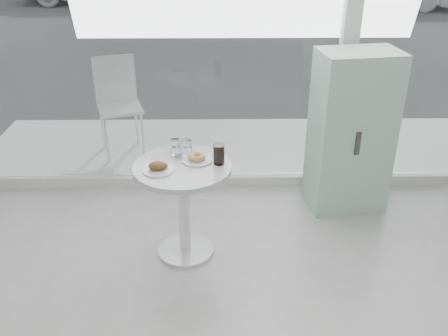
{
  "coord_description": "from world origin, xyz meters",
  "views": [
    {
      "loc": [
        -0.24,
        -1.32,
        2.41
      ],
      "look_at": [
        -0.2,
        1.7,
        0.85
      ],
      "focal_mm": 40.0,
      "sensor_mm": 36.0,
      "label": 1
    }
  ],
  "objects_px": {
    "plate_fritter": "(159,168)",
    "water_tumbler_a": "(175,148)",
    "cola_glass": "(219,154)",
    "main_table": "(183,192)",
    "mint_cabinet": "(351,133)",
    "plate_donut": "(197,158)",
    "patio_chair": "(118,99)",
    "water_tumbler_b": "(186,149)"
  },
  "relations": [
    {
      "from": "mint_cabinet",
      "to": "plate_donut",
      "type": "bearing_deg",
      "value": -162.11
    },
    {
      "from": "mint_cabinet",
      "to": "plate_donut",
      "type": "relative_size",
      "value": 6.37
    },
    {
      "from": "plate_donut",
      "to": "main_table",
      "type": "bearing_deg",
      "value": -145.38
    },
    {
      "from": "patio_chair",
      "to": "plate_fritter",
      "type": "distance_m",
      "value": 2.03
    },
    {
      "from": "patio_chair",
      "to": "water_tumbler_a",
      "type": "xyz_separation_m",
      "value": [
        0.74,
        -1.66,
        0.2
      ]
    },
    {
      "from": "plate_donut",
      "to": "water_tumbler_a",
      "type": "height_order",
      "value": "water_tumbler_a"
    },
    {
      "from": "mint_cabinet",
      "to": "patio_chair",
      "type": "distance_m",
      "value": 2.47
    },
    {
      "from": "mint_cabinet",
      "to": "plate_fritter",
      "type": "relative_size",
      "value": 6.41
    },
    {
      "from": "plate_fritter",
      "to": "water_tumbler_b",
      "type": "relative_size",
      "value": 1.72
    },
    {
      "from": "main_table",
      "to": "plate_donut",
      "type": "xyz_separation_m",
      "value": [
        0.1,
        0.07,
        0.24
      ]
    },
    {
      "from": "plate_fritter",
      "to": "water_tumbler_a",
      "type": "relative_size",
      "value": 1.82
    },
    {
      "from": "cola_glass",
      "to": "patio_chair",
      "type": "bearing_deg",
      "value": 120.48
    },
    {
      "from": "main_table",
      "to": "water_tumbler_b",
      "type": "bearing_deg",
      "value": 81.72
    },
    {
      "from": "main_table",
      "to": "cola_glass",
      "type": "height_order",
      "value": "cola_glass"
    },
    {
      "from": "water_tumbler_a",
      "to": "water_tumbler_b",
      "type": "xyz_separation_m",
      "value": [
        0.08,
        -0.02,
        0.0
      ]
    },
    {
      "from": "plate_fritter",
      "to": "cola_glass",
      "type": "distance_m",
      "value": 0.44
    },
    {
      "from": "patio_chair",
      "to": "cola_glass",
      "type": "height_order",
      "value": "patio_chair"
    },
    {
      "from": "mint_cabinet",
      "to": "water_tumbler_a",
      "type": "height_order",
      "value": "mint_cabinet"
    },
    {
      "from": "plate_fritter",
      "to": "cola_glass",
      "type": "xyz_separation_m",
      "value": [
        0.43,
        0.11,
        0.05
      ]
    },
    {
      "from": "plate_fritter",
      "to": "water_tumbler_b",
      "type": "bearing_deg",
      "value": 53.07
    },
    {
      "from": "main_table",
      "to": "water_tumbler_b",
      "type": "xyz_separation_m",
      "value": [
        0.02,
        0.16,
        0.28
      ]
    },
    {
      "from": "mint_cabinet",
      "to": "cola_glass",
      "type": "xyz_separation_m",
      "value": [
        -1.14,
        -0.7,
        0.14
      ]
    },
    {
      "from": "plate_fritter",
      "to": "water_tumbler_a",
      "type": "bearing_deg",
      "value": 69.06
    },
    {
      "from": "main_table",
      "to": "patio_chair",
      "type": "relative_size",
      "value": 0.76
    },
    {
      "from": "cola_glass",
      "to": "water_tumbler_b",
      "type": "bearing_deg",
      "value": 150.48
    },
    {
      "from": "main_table",
      "to": "mint_cabinet",
      "type": "xyz_separation_m",
      "value": [
        1.41,
        0.72,
        0.16
      ]
    },
    {
      "from": "plate_donut",
      "to": "water_tumbler_a",
      "type": "bearing_deg",
      "value": 146.93
    },
    {
      "from": "plate_fritter",
      "to": "plate_donut",
      "type": "xyz_separation_m",
      "value": [
        0.27,
        0.16,
        -0.01
      ]
    },
    {
      "from": "water_tumbler_a",
      "to": "cola_glass",
      "type": "distance_m",
      "value": 0.36
    },
    {
      "from": "patio_chair",
      "to": "plate_donut",
      "type": "bearing_deg",
      "value": -81.13
    },
    {
      "from": "plate_fritter",
      "to": "cola_glass",
      "type": "height_order",
      "value": "cola_glass"
    },
    {
      "from": "main_table",
      "to": "water_tumbler_b",
      "type": "relative_size",
      "value": 5.98
    },
    {
      "from": "main_table",
      "to": "mint_cabinet",
      "type": "distance_m",
      "value": 1.59
    },
    {
      "from": "water_tumbler_b",
      "to": "patio_chair",
      "type": "bearing_deg",
      "value": 116.2
    },
    {
      "from": "mint_cabinet",
      "to": "patio_chair",
      "type": "bearing_deg",
      "value": 144.58
    },
    {
      "from": "patio_chair",
      "to": "mint_cabinet",
      "type": "bearing_deg",
      "value": -45.02
    },
    {
      "from": "water_tumbler_a",
      "to": "plate_fritter",
      "type": "bearing_deg",
      "value": -110.94
    },
    {
      "from": "mint_cabinet",
      "to": "plate_donut",
      "type": "height_order",
      "value": "mint_cabinet"
    },
    {
      "from": "main_table",
      "to": "plate_donut",
      "type": "bearing_deg",
      "value": 34.62
    },
    {
      "from": "patio_chair",
      "to": "cola_glass",
      "type": "relative_size",
      "value": 6.55
    },
    {
      "from": "main_table",
      "to": "cola_glass",
      "type": "xyz_separation_m",
      "value": [
        0.27,
        0.03,
        0.29
      ]
    },
    {
      "from": "main_table",
      "to": "water_tumbler_a",
      "type": "relative_size",
      "value": 6.33
    }
  ]
}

